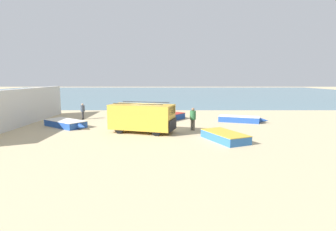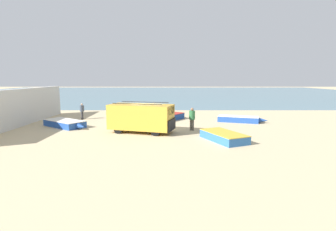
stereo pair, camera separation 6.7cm
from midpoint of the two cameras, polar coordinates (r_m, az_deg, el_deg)
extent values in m
plane|color=tan|center=(21.77, -4.42, -2.77)|extent=(200.00, 200.00, 0.00)
cube|color=slate|center=(73.44, -1.28, 5.00)|extent=(120.00, 80.00, 0.01)
cube|color=silver|center=(25.82, -29.54, 1.50)|extent=(0.50, 15.83, 3.20)
cube|color=gold|center=(19.99, -5.76, -0.26)|extent=(5.13, 3.30, 1.86)
cube|color=black|center=(19.31, 0.95, -2.05)|extent=(0.62, 1.85, 0.84)
cube|color=#1E232D|center=(19.17, 0.73, 1.08)|extent=(0.56, 1.76, 0.59)
cylinder|color=black|center=(20.49, -0.96, -2.48)|extent=(0.71, 0.40, 0.68)
cylinder|color=black|center=(18.81, -2.58, -3.45)|extent=(0.71, 0.40, 0.68)
cylinder|color=black|center=(21.53, -8.48, -2.04)|extent=(0.71, 0.40, 0.68)
cylinder|color=black|center=(19.93, -10.63, -2.92)|extent=(0.71, 0.40, 0.68)
cylinder|color=black|center=(20.61, -4.97, 2.94)|extent=(3.75, 1.13, 0.05)
cylinder|color=black|center=(19.13, -6.71, 2.51)|extent=(3.75, 1.13, 0.05)
cube|color=#2D66AD|center=(17.82, 12.17, -4.55)|extent=(2.89, 3.75, 0.52)
cone|color=#2D66AD|center=(19.47, 8.61, -3.37)|extent=(0.75, 0.88, 0.49)
cube|color=gold|center=(17.78, 12.19, -3.94)|extent=(1.48, 0.81, 0.05)
cube|color=gold|center=(17.76, 12.20, -3.67)|extent=(2.92, 3.78, 0.04)
cube|color=navy|center=(25.85, 0.44, -0.35)|extent=(3.07, 3.46, 0.58)
cone|color=navy|center=(27.46, 2.86, 0.15)|extent=(0.86, 0.90, 0.55)
cube|color=#B22D23|center=(25.82, 0.44, 0.14)|extent=(1.18, 0.94, 0.05)
cube|color=#B22D23|center=(25.81, 0.44, 0.33)|extent=(3.11, 3.50, 0.04)
cube|color=#234CA3|center=(24.03, -21.47, -1.64)|extent=(4.08, 3.63, 0.53)
cone|color=#234CA3|center=(22.11, -18.25, -2.30)|extent=(0.97, 0.90, 0.50)
cube|color=silver|center=(23.99, -21.50, -1.17)|extent=(1.09, 1.37, 0.05)
cube|color=silver|center=(23.98, -21.51, -0.97)|extent=(4.12, 3.66, 0.04)
cube|color=#234CA3|center=(25.64, 15.12, -0.77)|extent=(3.94, 2.55, 0.52)
cone|color=#234CA3|center=(25.60, 20.13, -1.01)|extent=(0.92, 0.72, 0.49)
cube|color=silver|center=(25.62, 15.14, -0.35)|extent=(0.62, 1.32, 0.05)
cube|color=silver|center=(25.60, 15.15, -0.16)|extent=(3.98, 2.57, 0.04)
cylinder|color=#5B564C|center=(20.82, 5.59, -2.06)|extent=(0.16, 0.16, 0.88)
cylinder|color=#5B564C|center=(20.89, 5.13, -2.02)|extent=(0.16, 0.16, 0.88)
cylinder|color=#2D6B3D|center=(20.73, 5.39, 0.09)|extent=(0.47, 0.47, 0.69)
sphere|color=#8C664C|center=(20.67, 5.41, 1.36)|extent=(0.24, 0.24, 0.24)
cylinder|color=#38383D|center=(27.65, -18.11, 0.01)|extent=(0.15, 0.15, 0.77)
cylinder|color=#38383D|center=(27.80, -17.99, 0.06)|extent=(0.15, 0.15, 0.77)
cylinder|color=#424C5B|center=(27.64, -18.11, 1.46)|extent=(0.42, 0.42, 0.61)
sphere|color=tan|center=(27.59, -18.15, 2.31)|extent=(0.21, 0.21, 0.21)
camera|label=1|loc=(0.03, -90.09, -0.01)|focal=28.00mm
camera|label=2|loc=(0.03, 89.91, 0.01)|focal=28.00mm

